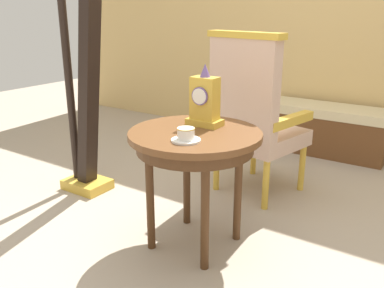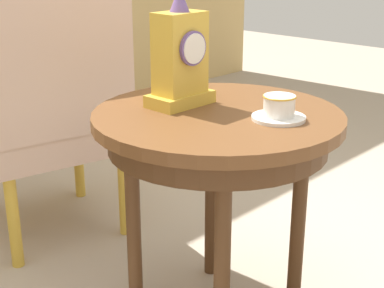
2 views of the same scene
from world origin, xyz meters
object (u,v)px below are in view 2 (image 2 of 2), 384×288
at_px(side_table, 217,139).
at_px(mantel_clock, 180,59).
at_px(teacup_left, 279,109).
at_px(armchair, 51,92).

relative_size(side_table, mantel_clock, 2.10).
xyz_separation_m(side_table, teacup_left, (0.06, -0.17, 0.11)).
distance_m(side_table, mantel_clock, 0.25).
xyz_separation_m(mantel_clock, armchair, (-0.02, 0.65, -0.21)).
bearing_deg(teacup_left, side_table, 108.74).
height_order(teacup_left, mantel_clock, mantel_clock).
distance_m(side_table, armchair, 0.78).
bearing_deg(armchair, mantel_clock, -88.39).
height_order(side_table, mantel_clock, mantel_clock).
relative_size(side_table, teacup_left, 4.88).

